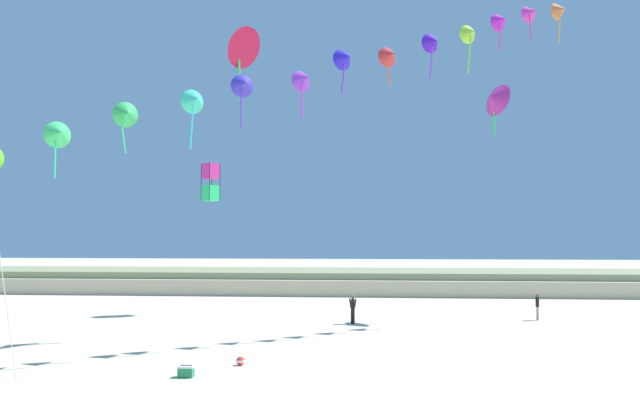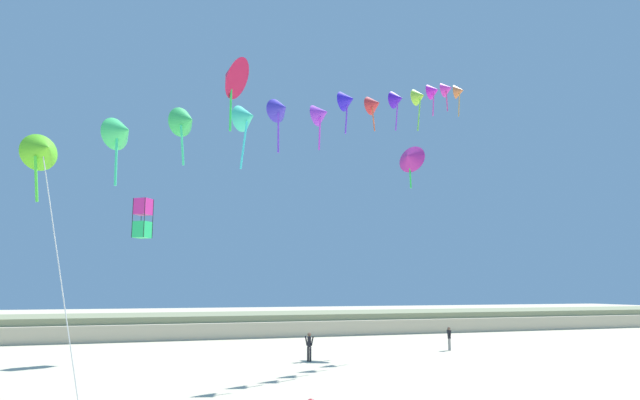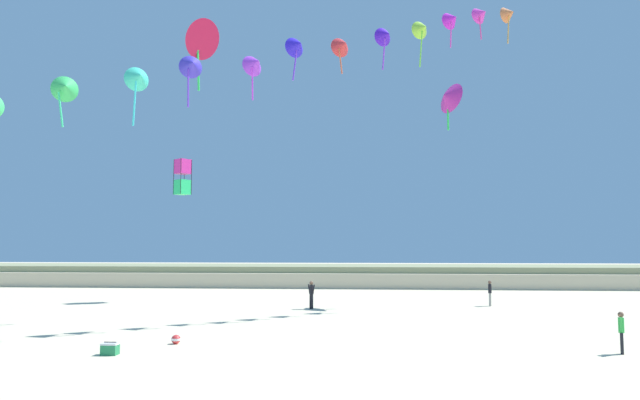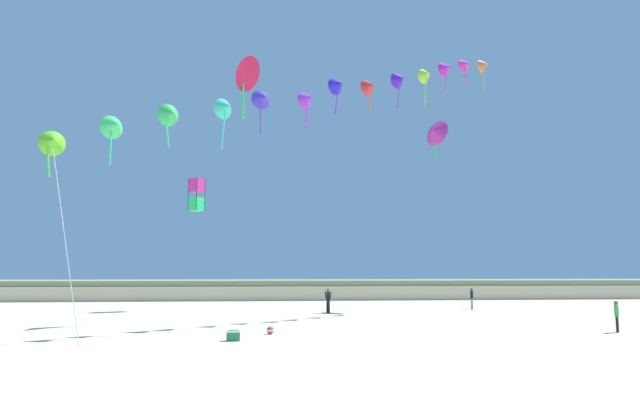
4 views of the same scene
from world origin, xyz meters
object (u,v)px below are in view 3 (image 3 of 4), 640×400
object	(u,v)px
large_kite_low_lead	(448,97)
large_kite_high_solo	(183,177)
beach_ball	(176,339)
beach_cooler	(110,349)
person_near_right	(311,293)
person_near_left	(621,330)
person_mid_center	(490,291)
large_kite_mid_trail	(199,38)

from	to	relation	value
large_kite_low_lead	large_kite_high_solo	xyz separation A→B (m)	(-19.06, 1.26, -5.25)
large_kite_high_solo	beach_ball	bearing A→B (deg)	-72.13
large_kite_low_lead	beach_cooler	xyz separation A→B (m)	(-14.89, -19.09, -14.00)
person_near_right	beach_cooler	size ratio (longest dim) A/B	3.00
person_near_left	large_kite_low_lead	bearing A→B (deg)	101.38
person_near_left	large_kite_low_lead	world-z (taller)	large_kite_low_lead
person_near_right	large_kite_low_lead	xyz separation A→B (m)	(9.11, 3.54, 13.21)
large_kite_high_solo	beach_cooler	world-z (taller)	large_kite_high_solo
large_kite_low_lead	beach_ball	world-z (taller)	large_kite_low_lead
person_mid_center	large_kite_mid_trail	bearing A→B (deg)	-156.84
person_near_left	person_near_right	xyz separation A→B (m)	(-12.63, 13.93, 0.12)
person_near_right	large_kite_mid_trail	bearing A→B (deg)	-141.40
large_kite_low_lead	beach_ball	xyz separation A→B (m)	(-13.29, -16.65, -14.03)
beach_cooler	large_kite_mid_trail	bearing A→B (deg)	91.24
person_near_left	beach_cooler	xyz separation A→B (m)	(-18.40, -1.62, -0.66)
person_near_right	person_mid_center	xyz separation A→B (m)	(11.48, 2.69, -0.04)
person_mid_center	person_near_right	bearing A→B (deg)	-166.83
beach_cooler	beach_ball	distance (m)	2.92
person_near_left	beach_cooler	bearing A→B (deg)	-174.96
person_near_left	person_mid_center	bearing A→B (deg)	93.95
person_mid_center	beach_cooler	bearing A→B (deg)	-133.42
beach_cooler	person_near_left	bearing A→B (deg)	5.04
person_near_right	large_kite_mid_trail	size ratio (longest dim) A/B	0.41
beach_cooler	large_kite_high_solo	bearing A→B (deg)	101.60
large_kite_mid_trail	beach_ball	bearing A→B (deg)	-77.60
person_mid_center	large_kite_mid_trail	xyz separation A→B (m)	(-17.49, -7.48, 14.74)
large_kite_low_lead	beach_cooler	distance (m)	27.96
large_kite_high_solo	person_near_right	bearing A→B (deg)	-25.74
large_kite_mid_trail	large_kite_high_solo	size ratio (longest dim) A/B	1.64
large_kite_low_lead	large_kite_mid_trail	distance (m)	17.33
person_near_right	large_kite_high_solo	distance (m)	13.61
person_near_left	beach_cooler	size ratio (longest dim) A/B	2.63
large_kite_low_lead	beach_ball	distance (m)	25.51
person_near_right	beach_ball	bearing A→B (deg)	-107.68
person_near_right	large_kite_low_lead	distance (m)	16.43
person_near_left	large_kite_high_solo	bearing A→B (deg)	140.33
person_near_left	beach_ball	xyz separation A→B (m)	(-16.80, 0.82, -0.70)
beach_cooler	beach_ball	xyz separation A→B (m)	(1.60, 2.44, -0.03)
person_mid_center	beach_ball	size ratio (longest dim) A/B	4.58
person_mid_center	large_kite_mid_trail	distance (m)	24.06
beach_cooler	person_mid_center	bearing A→B (deg)	46.58
beach_ball	person_near_right	bearing A→B (deg)	72.32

